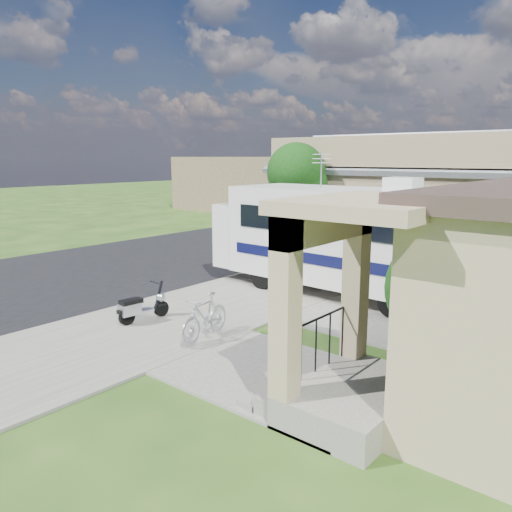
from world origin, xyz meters
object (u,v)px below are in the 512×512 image
Objects in this scene: bicycle at (205,320)px; shrub at (448,284)px; scooter at (141,307)px; garden_hose at (339,372)px; motorhome at (340,236)px; van at (362,208)px; pickup_truck at (307,222)px.

shrub is at bearing 18.60° from bicycle.
scooter is 3.19× the size of garden_hose.
motorhome is 17.06m from van.
motorhome is 18.29× the size of garden_hose.
garden_hose is (5.24, 0.47, -0.32)m from scooter.
motorhome is 5.38m from bicycle.
pickup_truck is at bearing 130.21° from motorhome.
scooter is 5.27m from garden_hose.
van is (-11.51, 18.17, -0.64)m from shrub.
bicycle is (-0.25, -5.23, -1.25)m from motorhome.
van is at bearing 99.01° from bicycle.
bicycle reaches higher than scooter.
motorhome is at bearing 118.75° from pickup_truck.
van reaches higher than garden_hose.
shrub reaches higher than garden_hose.
pickup_truck is at bearing 113.79° from scooter.
pickup_truck is (-6.94, 8.60, -0.99)m from motorhome.
bicycle is at bearing -151.18° from shrub.
motorhome reaches higher than bicycle.
motorhome is at bearing 72.37° from scooter.
scooter is 0.22× the size of van.
van is at bearing 122.35° from shrub.
pickup_truck is 12.37× the size of garden_hose.
van is at bearing 117.13° from motorhome.
shrub is at bearing 27.23° from scooter.
pickup_truck reaches higher than bicycle.
shrub is 6.97m from scooter.
garden_hose is (-1.15, -2.08, -1.44)m from shrub.
garden_hose is at bearing -4.78° from bicycle.
scooter is at bearing 174.43° from bicycle.
shrub reaches higher than van.
motorhome is 5.97m from garden_hose.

